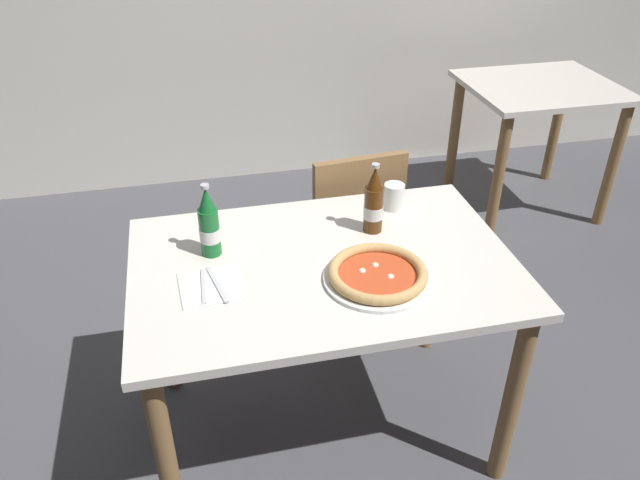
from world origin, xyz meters
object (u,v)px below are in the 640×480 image
Objects in this scene: pizza_margherita_near at (378,274)px; napkin_with_cutlery at (211,286)px; beer_bottle_left at (209,225)px; dining_table_main at (323,291)px; chair_behind_table at (349,226)px; dining_table_background at (537,112)px; beer_bottle_center at (374,203)px; paper_cup at (394,197)px.

pizza_margherita_near is 0.50m from napkin_with_cutlery.
dining_table_main is at bearing -20.67° from beer_bottle_left.
pizza_margherita_near is at bearing -8.94° from napkin_with_cutlery.
chair_behind_table is at bearing 39.28° from beer_bottle_left.
chair_behind_table is at bearing 47.42° from napkin_with_cutlery.
napkin_with_cutlery is at bearing 41.80° from chair_behind_table.
beer_bottle_left is (-1.88, -1.26, 0.26)m from dining_table_background.
paper_cup is (0.12, 0.13, -0.06)m from beer_bottle_center.
beer_bottle_center is 0.18m from paper_cup.
dining_table_background is at bearing 47.12° from pizza_margherita_near.
dining_table_main is 2.07m from dining_table_background.
pizza_margherita_near is (-1.41, -1.51, 0.18)m from dining_table_background.
beer_bottle_center reaches higher than dining_table_background.
chair_behind_table is at bearing 101.36° from paper_cup.
dining_table_background is (1.29, 0.77, 0.11)m from chair_behind_table.
dining_table_main is 1.50× the size of dining_table_background.
beer_bottle_center is (0.20, 0.15, 0.22)m from dining_table_main.
dining_table_background is (1.54, 1.38, -0.04)m from dining_table_main.
pizza_margherita_near is at bearing -28.54° from beer_bottle_left.
chair_behind_table is 8.95× the size of paper_cup.
paper_cup is (0.68, 0.33, 0.04)m from napkin_with_cutlery.
beer_bottle_left is (-0.47, 0.26, 0.08)m from pizza_margherita_near.
beer_bottle_center is 1.29× the size of napkin_with_cutlery.
pizza_margherita_near is 1.32× the size of beer_bottle_center.
dining_table_background is 2.39m from napkin_with_cutlery.
beer_bottle_left is 1.29× the size of napkin_with_cutlery.
beer_bottle_left reaches higher than paper_cup.
beer_bottle_left reaches higher than dining_table_background.
pizza_margherita_near is 0.45m from paper_cup.
napkin_with_cutlery is at bearing -154.18° from paper_cup.
dining_table_main is 0.38m from napkin_with_cutlery.
paper_cup reaches higher than dining_table_main.
paper_cup is (-1.22, -1.11, 0.21)m from dining_table_background.
beer_bottle_center is at bearing 2.23° from beer_bottle_left.
paper_cup is at bearing 95.75° from chair_behind_table.
beer_bottle_left is 1.00× the size of beer_bottle_center.
dining_table_main is 0.45m from paper_cup.
beer_bottle_center is (-0.05, -0.46, 0.37)m from chair_behind_table.
pizza_margherita_near reaches higher than napkin_with_cutlery.
beer_bottle_center is (-1.34, -1.24, 0.26)m from dining_table_background.
dining_table_background is at bearing -154.62° from chair_behind_table.
chair_behind_table is at bearing -149.00° from dining_table_background.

